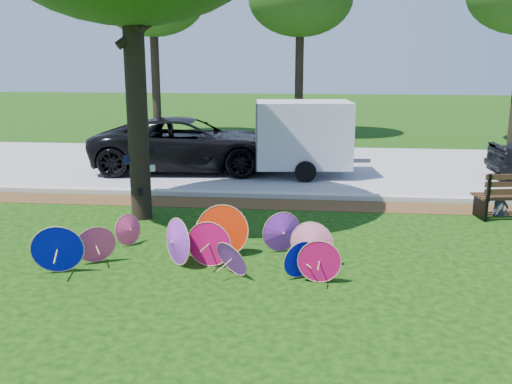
# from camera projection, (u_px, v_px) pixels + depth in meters

# --- Properties ---
(ground) EXTENTS (90.00, 90.00, 0.00)m
(ground) POSITION_uv_depth(u_px,v_px,m) (213.00, 273.00, 9.28)
(ground) COLOR black
(ground) RESTS_ON ground
(mulch_strip) EXTENTS (90.00, 1.00, 0.01)m
(mulch_strip) POSITION_uv_depth(u_px,v_px,m) (246.00, 204.00, 13.63)
(mulch_strip) COLOR #472D16
(mulch_strip) RESTS_ON ground
(curb) EXTENTS (90.00, 0.30, 0.12)m
(curb) POSITION_uv_depth(u_px,v_px,m) (249.00, 194.00, 14.30)
(curb) COLOR #B7B5AD
(curb) RESTS_ON ground
(street) EXTENTS (90.00, 8.00, 0.01)m
(street) POSITION_uv_depth(u_px,v_px,m) (264.00, 166.00, 18.33)
(street) COLOR gray
(street) RESTS_ON ground
(parasol_pile) EXTENTS (5.01, 2.03, 0.94)m
(parasol_pile) POSITION_uv_depth(u_px,v_px,m) (206.00, 242.00, 9.64)
(parasol_pile) COLOR red
(parasol_pile) RESTS_ON ground
(black_van) EXTENTS (6.02, 3.15, 1.62)m
(black_van) POSITION_uv_depth(u_px,v_px,m) (188.00, 144.00, 17.41)
(black_van) COLOR black
(black_van) RESTS_ON ground
(cargo_trailer) EXTENTS (2.86, 2.00, 2.48)m
(cargo_trailer) POSITION_uv_depth(u_px,v_px,m) (303.00, 134.00, 16.51)
(cargo_trailer) COLOR silver
(cargo_trailer) RESTS_ON ground
(person_left) EXTENTS (0.43, 0.33, 1.06)m
(person_left) POSITION_uv_depth(u_px,v_px,m) (502.00, 193.00, 12.49)
(person_left) COLOR #3C3F52
(person_left) RESTS_ON ground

